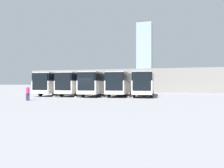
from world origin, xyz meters
name	(u,v)px	position (x,y,z in m)	size (l,w,h in m)	color
ground_plane	(84,98)	(0.00, 0.00, 0.00)	(600.00, 600.00, 0.00)	gray
bus_0	(144,83)	(-6.85, -6.02, 1.88)	(3.37, 11.29, 3.38)	silver
curb_divider_0	(131,96)	(-5.14, -4.37, 0.07)	(0.24, 5.86, 0.15)	#B2B2AD
bus_1	(121,83)	(-3.43, -5.82, 1.88)	(3.37, 11.29, 3.38)	silver
curb_divider_1	(107,96)	(-1.71, -4.18, 0.07)	(0.24, 5.86, 0.15)	#B2B2AD
bus_2	(98,83)	(0.00, -4.99, 1.88)	(3.37, 11.29, 3.38)	silver
curb_divider_2	(83,96)	(1.71, -3.35, 0.07)	(0.24, 5.86, 0.15)	#B2B2AD
bus_3	(78,83)	(3.43, -5.30, 1.88)	(3.37, 11.29, 3.38)	silver
curb_divider_3	(63,95)	(5.14, -3.65, 0.07)	(0.24, 5.86, 0.15)	#B2B2AD
bus_4	(58,83)	(6.85, -5.23, 1.88)	(3.37, 11.29, 3.38)	silver
pedestrian	(28,93)	(3.95, 6.00, 0.86)	(0.47, 0.47, 1.60)	#38384C
station_building	(125,81)	(0.00, -23.75, 2.52)	(44.44, 11.49, 4.96)	gray
office_tower	(145,54)	(20.43, -205.76, 33.31)	(15.54, 15.54, 67.83)	#93A8B7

